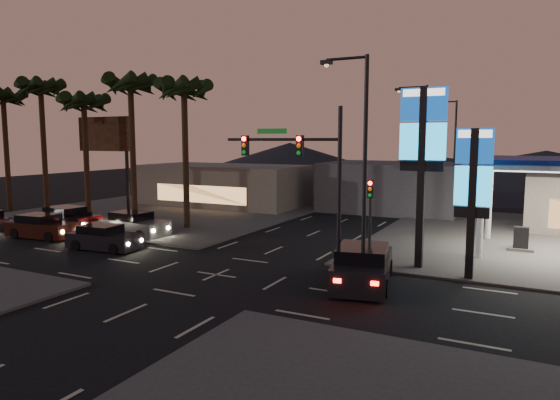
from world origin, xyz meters
The scene contains 26 objects.
ground centered at (0.00, 0.00, 0.00)m, with size 140.00×140.00×0.00m, color black.
corner_lot_nw centered at (-16.00, 16.00, 0.06)m, with size 24.00×24.00×0.12m, color #47443F.
pylon_sign_tall centered at (8.50, 5.50, 6.39)m, with size 2.20×0.35×9.00m.
pylon_sign_short centered at (11.00, 4.50, 4.66)m, with size 1.60×0.35×7.00m.
traffic_signal_mast centered at (3.76, 1.99, 5.23)m, with size 6.10×0.39×8.00m.
pedestal_signal centered at (5.50, 6.98, 2.92)m, with size 0.32×0.39×4.30m.
streetlight_near centered at (6.79, 1.00, 5.72)m, with size 2.14×0.25×10.00m.
streetlight_mid centered at (6.79, 14.00, 5.72)m, with size 2.14×0.25×10.00m.
streetlight_far centered at (6.79, 28.00, 5.72)m, with size 2.14×0.25×10.00m.
palm_a centered at (-9.00, 9.50, 9.43)m, with size 4.41×4.41×10.86m.
palm_b centered at (-14.00, 9.50, 9.97)m, with size 4.41×4.41×11.46m.
palm_c centered at (-19.00, 9.50, 8.88)m, with size 4.41×4.41×10.26m.
palm_d centered at (-24.00, 9.50, 10.15)m, with size 4.41×4.41×11.66m.
palm_e centered at (-29.00, 9.50, 9.61)m, with size 4.41×4.41×11.06m.
billboard centered at (-20.50, 13.00, 6.33)m, with size 6.00×0.30×8.50m.
building_far_west centered at (-14.00, 22.00, 2.00)m, with size 16.00×8.00×4.00m, color #726B5B.
building_far_mid centered at (2.00, 26.00, 2.20)m, with size 12.00×9.00×4.40m, color #4C4C51.
hill_left centered at (-25.00, 60.00, 3.00)m, with size 40.00×40.00×6.00m, color black.
hill_right centered at (15.00, 60.00, 2.50)m, with size 50.00×50.00×5.00m, color black.
hill_center centered at (0.00, 60.00, 2.00)m, with size 60.00×60.00×4.00m, color black.
car_lane_a_front centered at (-9.15, 1.69, 0.68)m, with size 4.60×2.20×1.46m.
car_lane_a_mid centered at (-15.59, 2.46, 0.73)m, with size 4.95×2.40×1.57m.
car_lane_b_front centered at (-10.55, 5.71, 0.76)m, with size 5.15×2.46×1.64m.
car_lane_b_mid centered at (-15.49, 5.21, 0.61)m, with size 4.13×1.97×1.31m.
car_lane_b_rear centered at (-16.45, 5.28, 0.78)m, with size 5.26×2.49×1.67m.
suv_station centered at (6.82, 1.58, 0.85)m, with size 3.32×5.79×1.83m.
Camera 1 is at (13.37, -19.55, 6.47)m, focal length 32.00 mm.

